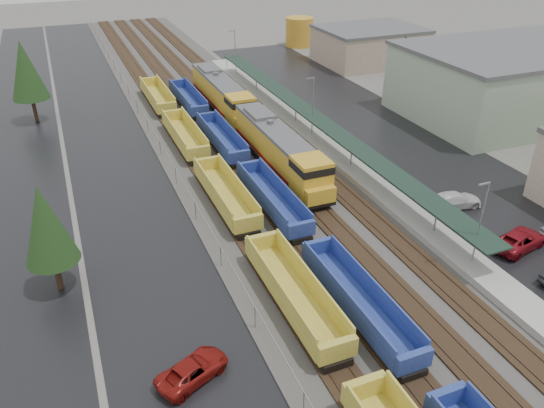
{
  "coord_description": "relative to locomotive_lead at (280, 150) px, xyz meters",
  "views": [
    {
      "loc": [
        -19.1,
        -6.69,
        26.15
      ],
      "look_at": [
        -2.98,
        32.85,
        2.0
      ],
      "focal_mm": 35.0,
      "sensor_mm": 36.0,
      "label": 1
    }
  ],
  "objects": [
    {
      "name": "ballast_strip",
      "position": [
        -2.0,
        17.37,
        -2.57
      ],
      "size": [
        20.0,
        160.0,
        0.08
      ],
      "primitive_type": "cube",
      "color": "#302D2B",
      "rests_on": "ground"
    },
    {
      "name": "trackbed",
      "position": [
        -2.0,
        17.37,
        -2.46
      ],
      "size": [
        14.6,
        160.0,
        0.22
      ],
      "color": "black",
      "rests_on": "ground"
    },
    {
      "name": "west_parking_lot",
      "position": [
        -17.0,
        17.37,
        -2.6
      ],
      "size": [
        10.0,
        160.0,
        0.02
      ],
      "primitive_type": "cube",
      "color": "black",
      "rests_on": "ground"
    },
    {
      "name": "west_road",
      "position": [
        -27.0,
        17.37,
        -2.6
      ],
      "size": [
        9.0,
        160.0,
        0.02
      ],
      "primitive_type": "cube",
      "color": "black",
      "rests_on": "ground"
    },
    {
      "name": "east_commuter_lot",
      "position": [
        17.0,
        7.37,
        -2.6
      ],
      "size": [
        16.0,
        100.0,
        0.02
      ],
      "primitive_type": "cube",
      "color": "black",
      "rests_on": "ground"
    },
    {
      "name": "station_platform",
      "position": [
        7.5,
        7.38,
        -1.88
      ],
      "size": [
        3.0,
        80.0,
        8.0
      ],
      "color": "#9E9B93",
      "rests_on": "ground"
    },
    {
      "name": "chainlink_fence",
      "position": [
        -11.5,
        15.81,
        -1.0
      ],
      "size": [
        0.08,
        160.04,
        2.02
      ],
      "color": "gray",
      "rests_on": "ground"
    },
    {
      "name": "industrial_buildings",
      "position": [
        35.76,
        3.22,
        1.63
      ],
      "size": [
        32.52,
        75.3,
        9.5
      ],
      "color": "gray",
      "rests_on": "ground"
    },
    {
      "name": "tree_west_near",
      "position": [
        -24.0,
        -12.63,
        3.2
      ],
      "size": [
        3.96,
        3.96,
        9.0
      ],
      "color": "#332316",
      "rests_on": "ground"
    },
    {
      "name": "tree_west_far",
      "position": [
        -25.0,
        27.37,
        4.51
      ],
      "size": [
        4.84,
        4.84,
        11.0
      ],
      "color": "#332316",
      "rests_on": "ground"
    },
    {
      "name": "tree_east",
      "position": [
        26.0,
        15.37,
        3.86
      ],
      "size": [
        4.4,
        4.4,
        10.0
      ],
      "color": "#332316",
      "rests_on": "ground"
    },
    {
      "name": "locomotive_lead",
      "position": [
        0.0,
        0.0,
        0.0
      ],
      "size": [
        3.32,
        21.91,
        4.96
      ],
      "color": "black",
      "rests_on": "ground"
    },
    {
      "name": "locomotive_trail",
      "position": [
        0.0,
        21.0,
        0.0
      ],
      "size": [
        3.32,
        21.91,
        4.96
      ],
      "color": "black",
      "rests_on": "ground"
    },
    {
      "name": "well_string_yellow",
      "position": [
        -8.0,
        -13.23,
        -1.4
      ],
      "size": [
        2.8,
        96.7,
        2.48
      ],
      "color": "#A9972F",
      "rests_on": "ground"
    },
    {
      "name": "well_string_blue",
      "position": [
        -4.0,
        -15.66,
        -1.46
      ],
      "size": [
        2.6,
        96.77,
        2.31
      ],
      "color": "navy",
      "rests_on": "ground"
    },
    {
      "name": "storage_tank",
      "position": [
        27.57,
        54.81,
        0.28
      ],
      "size": [
        5.79,
        5.79,
        5.79
      ],
      "primitive_type": "cylinder",
      "color": "gold",
      "rests_on": "ground"
    },
    {
      "name": "parked_car_west_c",
      "position": [
        -16.73,
        -25.39,
        -1.94
      ],
      "size": [
        4.1,
        5.38,
        1.36
      ],
      "primitive_type": "imported",
      "rotation": [
        0.0,
        0.0,
        2.0
      ],
      "color": "maroon",
      "rests_on": "ground"
    },
    {
      "name": "parked_car_east_b",
      "position": [
        13.33,
        -21.8,
        -1.84
      ],
      "size": [
        3.75,
        6.03,
        1.56
      ],
      "primitive_type": "imported",
      "rotation": [
        0.0,
        0.0,
        1.79
      ],
      "color": "maroon",
      "rests_on": "ground"
    },
    {
      "name": "parked_car_east_c",
      "position": [
        12.85,
        -13.86,
        -1.83
      ],
      "size": [
        2.94,
        5.63,
        1.56
      ],
      "primitive_type": "imported",
      "rotation": [
        0.0,
        0.0,
        1.43
      ],
      "color": "silver",
      "rests_on": "ground"
    }
  ]
}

